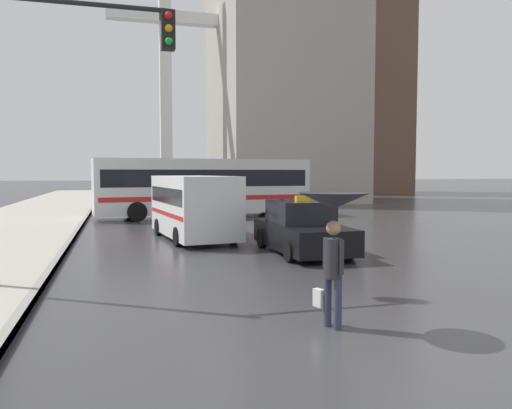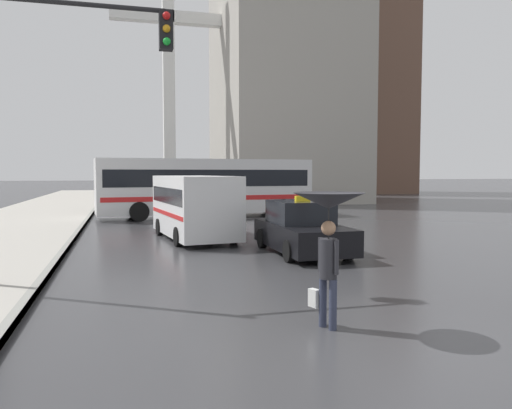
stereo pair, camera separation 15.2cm
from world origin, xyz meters
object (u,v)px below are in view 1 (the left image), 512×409
object	(u,v)px
pedestrian_with_umbrella	(333,217)
traffic_light	(65,82)
taxi	(302,230)
city_bus	(204,185)
ambulance_van	(193,204)
monument_cross	(165,57)

from	to	relation	value
pedestrian_with_umbrella	traffic_light	size ratio (longest dim) A/B	0.34
taxi	city_bus	bearing A→B (deg)	-86.36
city_bus	ambulance_van	bearing A→B (deg)	-17.30
taxi	city_bus	distance (m)	12.56
taxi	ambulance_van	world-z (taller)	ambulance_van
city_bus	monument_cross	bearing A→B (deg)	177.40
ambulance_van	pedestrian_with_umbrella	world-z (taller)	ambulance_van
monument_cross	traffic_light	bearing A→B (deg)	-99.18
ambulance_van	city_bus	world-z (taller)	city_bus
ambulance_van	city_bus	bearing A→B (deg)	-108.95
city_bus	taxi	bearing A→B (deg)	-1.54
pedestrian_with_umbrella	monument_cross	size ratio (longest dim) A/B	0.10
ambulance_van	pedestrian_with_umbrella	distance (m)	10.78
taxi	traffic_light	world-z (taller)	traffic_light
traffic_light	ambulance_van	bearing A→B (deg)	62.94
ambulance_van	traffic_light	bearing A→B (deg)	56.11
pedestrian_with_umbrella	taxi	bearing A→B (deg)	-37.62
ambulance_van	pedestrian_with_umbrella	xyz separation A→B (m)	(0.53, -10.76, 0.46)
traffic_light	monument_cross	xyz separation A→B (m)	(4.78, 29.59, 7.26)
traffic_light	monument_cross	world-z (taller)	monument_cross
taxi	pedestrian_with_umbrella	distance (m)	7.24
ambulance_van	monument_cross	size ratio (longest dim) A/B	0.27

